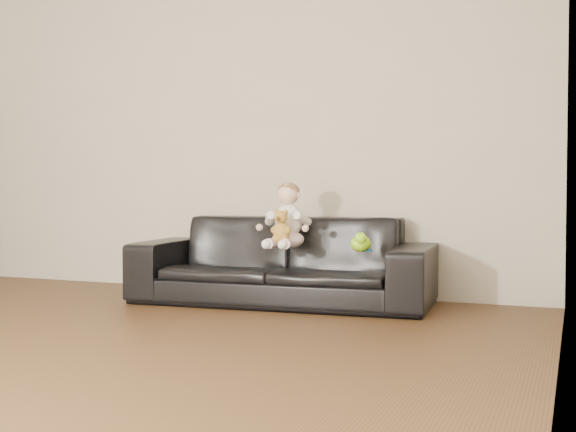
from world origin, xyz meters
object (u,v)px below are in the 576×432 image
at_px(teddy_bear, 281,226).
at_px(toy_rattle, 358,247).
at_px(sofa, 282,260).
at_px(toy_blue_disc, 364,250).
at_px(baby, 287,219).
at_px(toy_green, 361,243).

distance_m(teddy_bear, toy_rattle, 0.55).
height_order(sofa, toy_rattle, sofa).
xyz_separation_m(toy_rattle, toy_blue_disc, (0.02, 0.07, -0.02)).
height_order(teddy_bear, toy_rattle, teddy_bear).
xyz_separation_m(baby, toy_green, (0.55, -0.11, -0.14)).
bearing_deg(toy_rattle, baby, 167.04).
relative_size(teddy_bear, toy_blue_disc, 2.14).
relative_size(sofa, toy_green, 13.15).
bearing_deg(toy_rattle, sofa, 159.20).
bearing_deg(sofa, toy_blue_disc, -18.65).
bearing_deg(baby, sofa, 118.35).
bearing_deg(sofa, toy_rattle, -24.70).
height_order(teddy_bear, toy_green, teddy_bear).
distance_m(teddy_bear, toy_green, 0.55).
height_order(toy_green, toy_rattle, toy_green).
relative_size(baby, toy_blue_disc, 4.49).
xyz_separation_m(baby, teddy_bear, (0.01, -0.14, -0.04)).
height_order(sofa, toy_green, sofa).
bearing_deg(teddy_bear, toy_blue_disc, -1.47).
xyz_separation_m(toy_green, toy_blue_disc, (0.01, 0.05, -0.05)).
bearing_deg(baby, toy_green, -19.19).
bearing_deg(toy_rattle, toy_blue_disc, 74.54).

